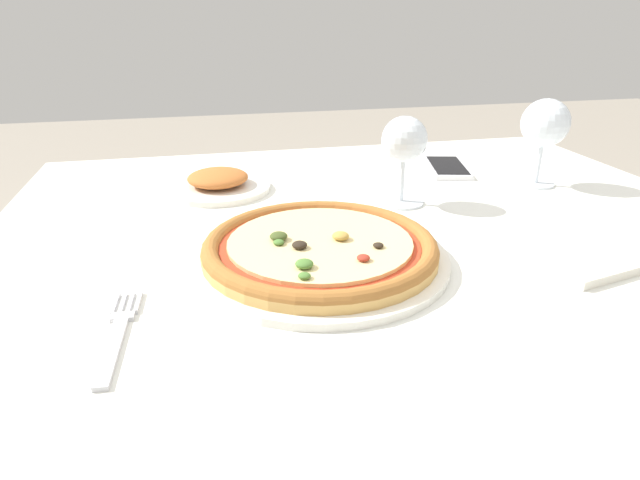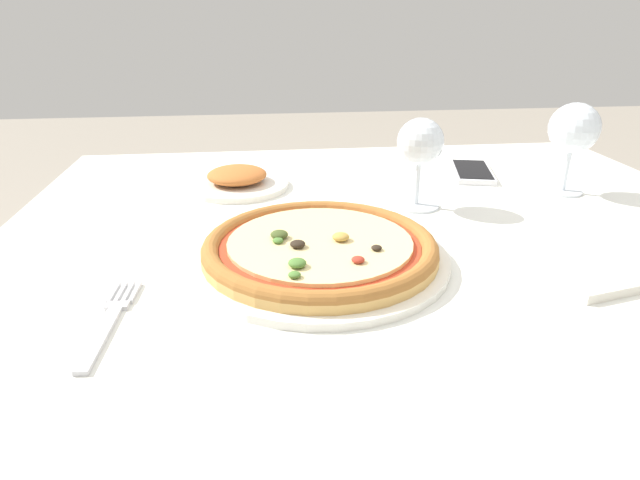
{
  "view_description": "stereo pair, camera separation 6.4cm",
  "coord_description": "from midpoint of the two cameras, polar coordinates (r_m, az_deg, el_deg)",
  "views": [
    {
      "loc": [
        -0.24,
        -0.66,
        1.03
      ],
      "look_at": [
        -0.11,
        -0.06,
        0.76
      ],
      "focal_mm": 30.0,
      "sensor_mm": 36.0,
      "label": 1
    },
    {
      "loc": [
        -0.18,
        -0.67,
        1.03
      ],
      "look_at": [
        -0.11,
        -0.06,
        0.76
      ],
      "focal_mm": 30.0,
      "sensor_mm": 36.0,
      "label": 2
    }
  ],
  "objects": [
    {
      "name": "dining_table",
      "position": [
        0.8,
        9.71,
        -5.76
      ],
      "size": [
        1.13,
        1.04,
        0.73
      ],
      "color": "brown",
      "rests_on": "ground_plane"
    },
    {
      "name": "pizza_plate",
      "position": [
        0.67,
        2.73,
        -1.07
      ],
      "size": [
        0.33,
        0.33,
        0.04
      ],
      "color": "white",
      "rests_on": "dining_table"
    },
    {
      "name": "fork",
      "position": [
        0.58,
        -18.59,
        -8.12
      ],
      "size": [
        0.03,
        0.17,
        0.0
      ],
      "color": "silver",
      "rests_on": "dining_table"
    },
    {
      "name": "wine_glass_far_left",
      "position": [
        0.86,
        12.79,
        9.77
      ],
      "size": [
        0.08,
        0.08,
        0.14
      ],
      "color": "silver",
      "rests_on": "dining_table"
    },
    {
      "name": "wine_glass_far_right",
      "position": [
        1.02,
        27.16,
        10.36
      ],
      "size": [
        0.08,
        0.08,
        0.15
      ],
      "color": "silver",
      "rests_on": "dining_table"
    },
    {
      "name": "cell_phone",
      "position": [
        1.09,
        17.58,
        6.94
      ],
      "size": [
        0.1,
        0.16,
        0.01
      ],
      "color": "white",
      "rests_on": "dining_table"
    },
    {
      "name": "side_plate",
      "position": [
        0.96,
        -6.93,
        6.33
      ],
      "size": [
        0.18,
        0.18,
        0.04
      ],
      "color": "white",
      "rests_on": "dining_table"
    },
    {
      "name": "napkin_folded",
      "position": [
        0.75,
        30.17,
        -2.78
      ],
      "size": [
        0.17,
        0.14,
        0.01
      ],
      "color": "silver",
      "rests_on": "dining_table"
    }
  ]
}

